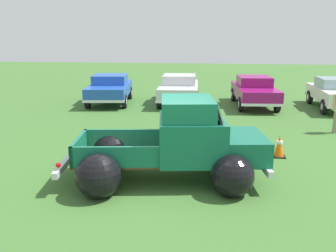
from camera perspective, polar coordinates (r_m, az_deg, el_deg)
ground_plane at (r=8.48m, az=-0.78°, el=-8.44°), size 80.00×80.00×0.00m
vintage_pickup_truck at (r=8.23m, az=1.91°, el=-3.54°), size 4.85×3.29×1.96m
show_car_0 at (r=18.36m, az=-9.28°, el=6.07°), size 2.49×4.45×1.43m
show_car_1 at (r=18.09m, az=1.80°, el=6.13°), size 2.18×4.51×1.43m
show_car_2 at (r=17.88m, az=13.65°, el=5.65°), size 2.11×4.59×1.43m
show_car_3 at (r=18.36m, az=25.23°, el=4.91°), size 1.84×4.23×1.43m
lane_cone_0 at (r=10.60m, az=5.76°, el=-2.12°), size 0.36×0.36×0.63m
lane_cone_1 at (r=10.36m, az=17.43°, el=-3.10°), size 0.36×0.36×0.63m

